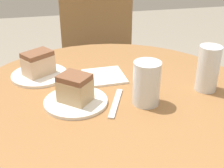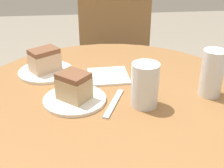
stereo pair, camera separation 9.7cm
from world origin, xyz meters
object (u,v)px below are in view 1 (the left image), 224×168
object	(u,v)px
chair	(102,70)
plate_near	(76,102)
cake_slice_near	(75,88)
plate_far	(39,75)
cake_slice_far	(38,63)
glass_water	(208,71)
glass_lemonade	(146,86)

from	to	relation	value
chair	plate_near	world-z (taller)	chair
cake_slice_near	plate_far	bearing A→B (deg)	116.21
cake_slice_far	glass_water	xyz separation A→B (m)	(0.53, -0.22, 0.02)
cake_slice_near	glass_lemonade	size ratio (longest dim) A/B	0.86
cake_slice_far	glass_water	bearing A→B (deg)	-22.13
glass_lemonade	cake_slice_near	bearing A→B (deg)	168.31
chair	plate_near	bearing A→B (deg)	-106.58
plate_near	cake_slice_far	size ratio (longest dim) A/B	1.59
glass_lemonade	plate_far	bearing A→B (deg)	140.47
glass_water	cake_slice_far	bearing A→B (deg)	157.87
plate_far	plate_near	bearing A→B (deg)	-63.79
plate_far	glass_water	bearing A→B (deg)	-22.13
glass_water	plate_near	bearing A→B (deg)	179.95
chair	glass_lemonade	world-z (taller)	glass_lemonade
plate_near	cake_slice_far	xyz separation A→B (m)	(-0.11, 0.21, 0.05)
cake_slice_near	glass_water	xyz separation A→B (m)	(0.42, -0.00, 0.01)
chair	plate_far	bearing A→B (deg)	-119.39
plate_near	cake_slice_near	world-z (taller)	cake_slice_near
plate_near	cake_slice_far	world-z (taller)	cake_slice_far
cake_slice_far	glass_lemonade	world-z (taller)	glass_lemonade
plate_near	glass_lemonade	size ratio (longest dim) A/B	1.45
plate_far	glass_lemonade	distance (m)	0.41
plate_near	glass_water	size ratio (longest dim) A/B	1.29
plate_near	cake_slice_near	size ratio (longest dim) A/B	1.68
glass_water	glass_lemonade	bearing A→B (deg)	-168.98
plate_far	cake_slice_near	distance (m)	0.24
plate_far	cake_slice_near	size ratio (longest dim) A/B	1.71
plate_near	glass_lemonade	bearing A→B (deg)	-11.69
chair	glass_lemonade	distance (m)	0.96
plate_far	glass_lemonade	bearing A→B (deg)	-39.53
cake_slice_near	glass_lemonade	xyz separation A→B (m)	(0.21, -0.04, 0.01)
plate_near	cake_slice_near	distance (m)	0.05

